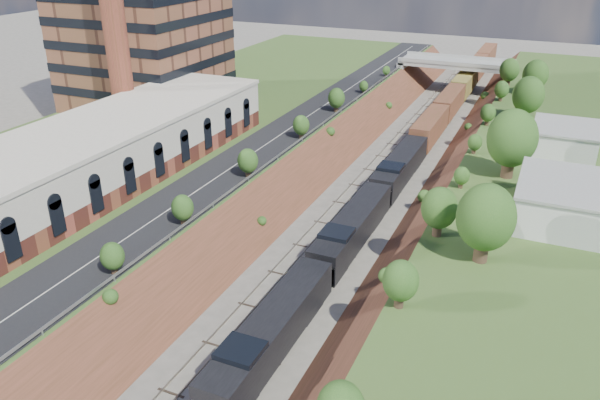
{
  "coord_description": "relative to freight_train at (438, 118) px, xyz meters",
  "views": [
    {
      "loc": [
        20.68,
        -9.23,
        32.6
      ],
      "look_at": [
        -2.67,
        43.53,
        6.0
      ],
      "focal_mm": 35.0,
      "sensor_mm": 36.0,
      "label": 1
    }
  ],
  "objects": [
    {
      "name": "tree_right_large",
      "position": [
        14.4,
        -51.73,
        6.69
      ],
      "size": [
        5.25,
        5.25,
        7.61
      ],
      "color": "#473323",
      "rests_on": "platform_right"
    },
    {
      "name": "commercial_building",
      "position": [
        -30.6,
        -53.73,
        5.81
      ],
      "size": [
        14.3,
        62.3,
        7.0
      ],
      "color": "brown",
      "rests_on": "platform_left"
    },
    {
      "name": "platform_left",
      "position": [
        -35.6,
        -31.73,
        -0.2
      ],
      "size": [
        44.0,
        180.0,
        5.0
      ],
      "primitive_type": "cube",
      "color": "#435F27",
      "rests_on": "ground"
    },
    {
      "name": "white_building_far",
      "position": [
        20.4,
        -17.73,
        4.1
      ],
      "size": [
        8.0,
        10.0,
        3.6
      ],
      "primitive_type": "cube",
      "color": "silver",
      "rests_on": "platform_right"
    },
    {
      "name": "road",
      "position": [
        -18.1,
        -31.73,
        2.35
      ],
      "size": [
        8.0,
        180.0,
        0.1
      ],
      "primitive_type": "cube",
      "color": "black",
      "rests_on": "platform_left"
    },
    {
      "name": "embankment_left",
      "position": [
        -13.6,
        -31.73,
        -2.7
      ],
      "size": [
        10.0,
        180.0,
        10.0
      ],
      "primitive_type": "cube",
      "rotation": [
        0.0,
        0.79,
        0.0
      ],
      "color": "brown",
      "rests_on": "ground"
    },
    {
      "name": "freight_train",
      "position": [
        0.0,
        0.0,
        0.0
      ],
      "size": [
        3.22,
        146.26,
        4.76
      ],
      "color": "black",
      "rests_on": "ground"
    },
    {
      "name": "rail_left_track",
      "position": [
        -5.2,
        -31.73,
        -2.61
      ],
      "size": [
        1.58,
        180.0,
        0.18
      ],
      "primitive_type": "cube",
      "color": "gray",
      "rests_on": "ground"
    },
    {
      "name": "overpass",
      "position": [
        -2.6,
        30.27,
        2.22
      ],
      "size": [
        24.5,
        8.3,
        7.4
      ],
      "color": "gray",
      "rests_on": "ground"
    },
    {
      "name": "embankment_right",
      "position": [
        8.4,
        -31.73,
        -2.7
      ],
      "size": [
        10.0,
        180.0,
        10.0
      ],
      "primitive_type": "cube",
      "rotation": [
        0.0,
        0.79,
        0.0
      ],
      "color": "brown",
      "rests_on": "ground"
    },
    {
      "name": "guardrail",
      "position": [
        -14.0,
        -31.93,
        2.85
      ],
      "size": [
        0.1,
        171.0,
        0.7
      ],
      "color": "#99999E",
      "rests_on": "platform_left"
    },
    {
      "name": "tree_left_crest",
      "position": [
        -14.4,
        -71.73,
        4.34
      ],
      "size": [
        2.45,
        2.45,
        3.55
      ],
      "color": "#473323",
      "rests_on": "platform_left"
    },
    {
      "name": "rail_right_track",
      "position": [
        -0.0,
        -31.73,
        -2.61
      ],
      "size": [
        1.58,
        180.0,
        0.18
      ],
      "primitive_type": "cube",
      "color": "gray",
      "rests_on": "ground"
    },
    {
      "name": "white_building_near",
      "position": [
        20.9,
        -39.73,
        4.3
      ],
      "size": [
        9.0,
        12.0,
        4.0
      ],
      "primitive_type": "cube",
      "color": "silver",
      "rests_on": "platform_right"
    }
  ]
}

